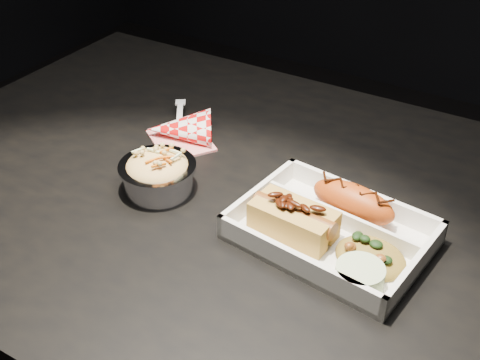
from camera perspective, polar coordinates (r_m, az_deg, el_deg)
name	(u,v)px	position (r m, az deg, el deg)	size (l,w,h in m)	color
dining_table	(248,237)	(0.97, 0.78, -5.39)	(1.20, 0.80, 0.75)	black
food_tray	(331,234)	(0.83, 8.65, -5.06)	(0.27, 0.21, 0.04)	silver
fried_pastry	(353,201)	(0.85, 10.67, -2.01)	(0.13, 0.05, 0.05)	#B34511
hotdog	(293,218)	(0.81, 5.09, -3.57)	(0.12, 0.07, 0.06)	#BE9140
fried_rice_mound	(372,251)	(0.79, 12.37, -6.58)	(0.09, 0.08, 0.03)	olive
cupcake_liner	(359,277)	(0.75, 11.26, -8.98)	(0.06, 0.06, 0.03)	#BACF9C
foil_coleslaw_cup	(158,172)	(0.90, -7.81, 0.77)	(0.12, 0.12, 0.07)	silver
napkin_fork	(179,129)	(1.04, -5.80, 4.84)	(0.15, 0.17, 0.10)	red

